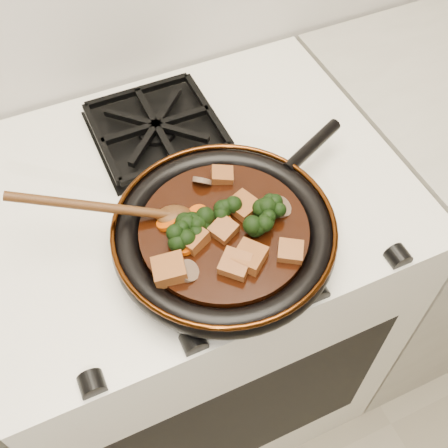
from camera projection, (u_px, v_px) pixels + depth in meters
name	position (u px, v px, depth m)	size (l,w,h in m)	color
stove	(196.00, 307.00, 1.34)	(0.76, 0.60, 0.90)	white
burner_grate_front	(218.00, 241.00, 0.89)	(0.23, 0.23, 0.03)	black
burner_grate_back	(157.00, 129.00, 1.04)	(0.23, 0.23, 0.03)	black
skillet	(225.00, 233.00, 0.87)	(0.45, 0.35, 0.05)	black
braising_sauce	(224.00, 232.00, 0.86)	(0.26, 0.26, 0.02)	black
tofu_cube_0	(290.00, 252.00, 0.82)	(0.03, 0.04, 0.02)	brown
tofu_cube_1	(169.00, 270.00, 0.80)	(0.04, 0.05, 0.02)	brown
tofu_cube_2	(250.00, 257.00, 0.81)	(0.04, 0.04, 0.02)	brown
tofu_cube_3	(224.00, 230.00, 0.84)	(0.04, 0.03, 0.02)	brown
tofu_cube_4	(191.00, 238.00, 0.83)	(0.04, 0.04, 0.02)	brown
tofu_cube_5	(235.00, 265.00, 0.81)	(0.04, 0.04, 0.02)	brown
tofu_cube_6	(244.00, 207.00, 0.87)	(0.04, 0.04, 0.02)	brown
tofu_cube_7	(222.00, 176.00, 0.91)	(0.03, 0.03, 0.02)	brown
broccoli_floret_0	(261.00, 226.00, 0.84)	(0.06, 0.06, 0.06)	black
broccoli_floret_1	(196.00, 228.00, 0.84)	(0.06, 0.06, 0.05)	black
broccoli_floret_2	(224.00, 208.00, 0.86)	(0.06, 0.06, 0.05)	black
broccoli_floret_3	(275.00, 207.00, 0.86)	(0.05, 0.05, 0.05)	black
broccoli_floret_4	(269.00, 214.00, 0.85)	(0.06, 0.06, 0.05)	black
broccoli_floret_5	(201.00, 223.00, 0.85)	(0.06, 0.06, 0.05)	black
broccoli_floret_6	(177.00, 237.00, 0.83)	(0.06, 0.06, 0.06)	black
carrot_coin_0	(198.00, 214.00, 0.86)	(0.03, 0.03, 0.01)	#BF4205
carrot_coin_1	(222.00, 222.00, 0.85)	(0.03, 0.03, 0.01)	#BF4205
carrot_coin_2	(167.00, 222.00, 0.85)	(0.03, 0.03, 0.01)	#BF4205
carrot_coin_3	(184.00, 246.00, 0.83)	(0.03, 0.03, 0.01)	#BF4205
mushroom_slice_0	(188.00, 271.00, 0.80)	(0.03, 0.03, 0.01)	brown
mushroom_slice_1	(281.00, 207.00, 0.87)	(0.04, 0.04, 0.01)	brown
mushroom_slice_2	(202.00, 181.00, 0.90)	(0.03, 0.03, 0.01)	brown
wooden_spoon	(127.00, 210.00, 0.84)	(0.15, 0.08, 0.25)	#47270F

